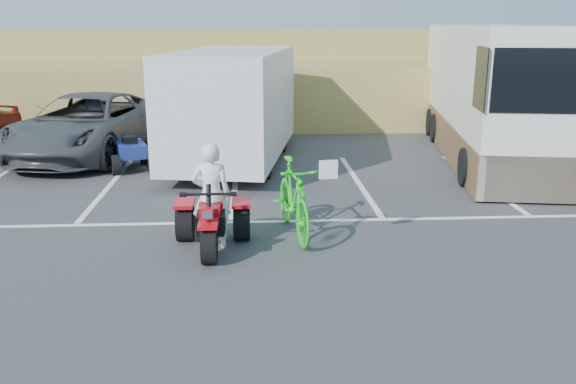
{
  "coord_description": "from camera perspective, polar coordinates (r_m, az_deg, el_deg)",
  "views": [
    {
      "loc": [
        0.38,
        -7.82,
        3.41
      ],
      "look_at": [
        0.9,
        0.76,
        1.0
      ],
      "focal_mm": 38.0,
      "sensor_mm": 36.0,
      "label": 1
    }
  ],
  "objects": [
    {
      "name": "ground",
      "position": [
        8.54,
        -5.76,
        -7.96
      ],
      "size": [
        100.0,
        100.0,
        0.0
      ],
      "primitive_type": "plane",
      "color": "#3A3A3C",
      "rests_on": "ground"
    },
    {
      "name": "parking_stripes",
      "position": [
        12.37,
        -1.06,
        -0.33
      ],
      "size": [
        28.0,
        5.16,
        0.01
      ],
      "color": "white",
      "rests_on": "ground"
    },
    {
      "name": "grass_embankment",
      "position": [
        23.39,
        -4.43,
        10.73
      ],
      "size": [
        40.0,
        8.5,
        3.1
      ],
      "color": "olive",
      "rests_on": "ground"
    },
    {
      "name": "red_trike_atv",
      "position": [
        9.56,
        -7.09,
        -5.36
      ],
      "size": [
        1.21,
        1.62,
        1.05
      ],
      "primitive_type": null,
      "rotation": [
        0.0,
        0.0,
        -0.0
      ],
      "color": "#B60A14",
      "rests_on": "ground"
    },
    {
      "name": "rider",
      "position": [
        9.44,
        -7.2,
        -0.32
      ],
      "size": [
        0.61,
        0.4,
        1.66
      ],
      "primitive_type": "imported",
      "rotation": [
        0.0,
        0.0,
        3.14
      ],
      "color": "white",
      "rests_on": "ground"
    },
    {
      "name": "green_dirt_bike",
      "position": [
        9.93,
        0.52,
        -0.61
      ],
      "size": [
        0.89,
        2.16,
        1.26
      ],
      "primitive_type": "imported",
      "rotation": [
        0.0,
        0.0,
        0.15
      ],
      "color": "#14BF19",
      "rests_on": "ground"
    },
    {
      "name": "grey_pickup",
      "position": [
        16.82,
        -18.3,
        5.94
      ],
      "size": [
        3.67,
        6.15,
        1.6
      ],
      "primitive_type": "imported",
      "rotation": [
        0.0,
        0.0,
        -0.18
      ],
      "color": "#404247",
      "rests_on": "ground"
    },
    {
      "name": "cargo_trailer",
      "position": [
        15.07,
        -5.12,
        8.27
      ],
      "size": [
        3.32,
        6.22,
        2.75
      ],
      "rotation": [
        0.0,
        0.0,
        -0.17
      ],
      "color": "silver",
      "rests_on": "ground"
    },
    {
      "name": "rv_motorhome",
      "position": [
        16.71,
        18.49,
        8.02
      ],
      "size": [
        3.76,
        9.37,
        3.28
      ],
      "rotation": [
        0.0,
        0.0,
        -0.16
      ],
      "color": "silver",
      "rests_on": "ground"
    },
    {
      "name": "quad_atv_blue",
      "position": [
        15.09,
        -14.41,
        2.09
      ],
      "size": [
        1.39,
        1.61,
        0.88
      ],
      "primitive_type": null,
      "rotation": [
        0.0,
        0.0,
        0.33
      ],
      "color": "navy",
      "rests_on": "ground"
    },
    {
      "name": "quad_atv_green",
      "position": [
        16.68,
        -5.31,
        3.79
      ],
      "size": [
        1.38,
        1.72,
        1.03
      ],
      "primitive_type": null,
      "rotation": [
        0.0,
        0.0,
        -0.14
      ],
      "color": "#175C15",
      "rests_on": "ground"
    }
  ]
}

